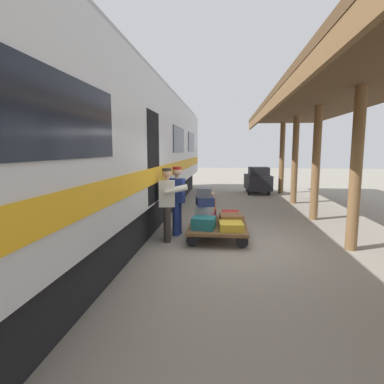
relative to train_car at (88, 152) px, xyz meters
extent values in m
plane|color=gray|center=(-3.47, 0.00, -2.06)|extent=(60.00, 60.00, 0.00)
cylinder|color=brown|center=(-5.77, -8.90, -0.36)|extent=(0.24, 0.24, 3.40)
cylinder|color=brown|center=(-5.77, -5.93, -0.36)|extent=(0.24, 0.24, 3.40)
cylinder|color=brown|center=(-5.77, -2.97, -0.36)|extent=(0.24, 0.24, 3.40)
cylinder|color=brown|center=(-5.77, 0.00, -0.36)|extent=(0.24, 0.24, 3.40)
cube|color=brown|center=(-5.77, 0.00, 1.42)|extent=(3.20, 18.60, 0.16)
cube|color=brown|center=(-4.22, 0.00, 1.19)|extent=(0.08, 18.60, 0.30)
cube|color=silver|center=(0.00, 0.00, 0.29)|extent=(3.00, 21.63, 2.90)
cube|color=black|center=(0.00, 0.00, -1.61)|extent=(2.55, 20.55, 0.90)
cube|color=#99999E|center=(0.00, 0.00, 1.84)|extent=(2.76, 21.19, 0.20)
cube|color=gold|center=(-1.51, 0.00, -0.51)|extent=(0.03, 21.19, 0.36)
cube|color=black|center=(-1.51, -7.57, 0.39)|extent=(0.02, 2.38, 0.84)
cube|color=black|center=(-1.51, -3.78, 0.39)|extent=(0.02, 2.38, 0.84)
cube|color=black|center=(-1.51, 3.78, 0.39)|extent=(0.02, 2.38, 0.84)
cube|color=black|center=(-1.45, 0.00, -0.11)|extent=(0.12, 1.10, 2.00)
cube|color=brown|center=(-2.91, -0.63, -1.75)|extent=(1.36, 1.94, 0.07)
cylinder|color=black|center=(-3.46, 0.15, -1.92)|extent=(0.27, 0.05, 0.27)
cylinder|color=black|center=(-2.37, 0.15, -1.92)|extent=(0.27, 0.05, 0.27)
cylinder|color=black|center=(-3.46, -1.41, -1.92)|extent=(0.27, 0.05, 0.27)
cylinder|color=black|center=(-2.37, -1.41, -1.92)|extent=(0.27, 0.05, 0.27)
cube|color=maroon|center=(-2.61, -0.63, -1.61)|extent=(0.53, 0.53, 0.22)
cube|color=#1E666B|center=(-2.61, -0.09, -1.58)|extent=(0.55, 0.52, 0.27)
cube|color=#AD231E|center=(-3.22, -1.16, -1.62)|extent=(0.46, 0.56, 0.20)
cube|color=brown|center=(-3.22, -0.63, -1.60)|extent=(0.56, 0.57, 0.24)
cube|color=gold|center=(-3.22, -0.09, -1.64)|extent=(0.56, 0.60, 0.17)
cube|color=maroon|center=(-2.61, -1.16, -1.61)|extent=(0.51, 0.47, 0.22)
cube|color=#CC6B23|center=(-2.59, -1.14, -1.37)|extent=(0.48, 0.59, 0.26)
cube|color=tan|center=(-2.63, -1.10, -1.14)|extent=(0.38, 0.57, 0.21)
cube|color=#9EA0A5|center=(-2.58, -0.63, -1.38)|extent=(0.46, 0.53, 0.23)
cube|color=navy|center=(-2.60, -0.61, -1.17)|extent=(0.49, 0.54, 0.20)
cube|color=#4C515B|center=(-2.59, -0.60, -0.96)|extent=(0.33, 0.45, 0.23)
cylinder|color=navy|center=(-1.91, -0.87, -1.65)|extent=(0.16, 0.16, 0.82)
cylinder|color=navy|center=(-1.87, -0.68, -1.65)|extent=(0.16, 0.16, 0.82)
cube|color=navy|center=(-1.89, -0.78, -0.94)|extent=(0.40, 0.29, 0.60)
cylinder|color=tan|center=(-1.89, -0.78, -0.61)|extent=(0.09, 0.09, 0.06)
sphere|color=tan|center=(-1.89, -0.78, -0.47)|extent=(0.22, 0.22, 0.22)
cylinder|color=#A51919|center=(-1.89, -0.78, -0.39)|extent=(0.21, 0.21, 0.06)
cylinder|color=navy|center=(-1.71, -0.98, -0.84)|extent=(0.54, 0.20, 0.21)
cylinder|color=navy|center=(-1.64, -0.66, -0.84)|extent=(0.54, 0.20, 0.21)
cylinder|color=#332D28|center=(-1.76, -0.11, -1.65)|extent=(0.16, 0.16, 0.82)
cylinder|color=#332D28|center=(-1.73, -0.31, -1.65)|extent=(0.16, 0.16, 0.82)
cube|color=silver|center=(-1.75, -0.21, -0.94)|extent=(0.39, 0.27, 0.60)
cylinder|color=tan|center=(-1.75, -0.21, -0.61)|extent=(0.09, 0.09, 0.06)
sphere|color=tan|center=(-1.75, -0.21, -0.47)|extent=(0.22, 0.22, 0.22)
cylinder|color=#332D28|center=(-1.75, -0.21, -0.39)|extent=(0.21, 0.21, 0.06)
cylinder|color=silver|center=(-1.99, -0.08, -0.84)|extent=(0.54, 0.17, 0.21)
cylinder|color=silver|center=(-1.94, -0.40, -0.84)|extent=(0.54, 0.17, 0.21)
cube|color=black|center=(-4.63, -8.66, -1.51)|extent=(1.26, 1.80, 0.70)
cube|color=black|center=(-4.63, -8.31, -1.01)|extent=(0.96, 0.78, 0.50)
cylinder|color=black|center=(-5.08, -8.06, -1.86)|extent=(0.12, 0.40, 0.40)
cylinder|color=black|center=(-4.18, -8.06, -1.86)|extent=(0.12, 0.40, 0.40)
cylinder|color=black|center=(-5.08, -9.26, -1.86)|extent=(0.12, 0.40, 0.40)
cylinder|color=black|center=(-4.18, -9.26, -1.86)|extent=(0.12, 0.40, 0.40)
camera|label=1|loc=(-3.09, 6.89, 0.07)|focal=29.66mm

